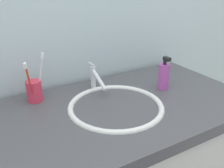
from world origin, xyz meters
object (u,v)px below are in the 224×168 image
object	(u,v)px
toothbrush_white	(41,74)
soap_dispenser	(164,76)
faucet	(95,78)
toothbrush_red	(29,81)
toothbrush_yellow	(28,80)
toothbrush_cup	(34,91)

from	to	relation	value
toothbrush_white	soap_dispenser	bearing A→B (deg)	-17.98
faucet	toothbrush_red	distance (m)	0.30
toothbrush_red	faucet	bearing A→B (deg)	1.44
faucet	toothbrush_white	bearing A→B (deg)	173.96
toothbrush_yellow	toothbrush_white	distance (m)	0.06
toothbrush_cup	toothbrush_white	distance (m)	0.08
toothbrush_red	toothbrush_yellow	size ratio (longest dim) A/B	1.12
toothbrush_yellow	toothbrush_red	bearing A→B (deg)	-95.96
faucet	toothbrush_white	distance (m)	0.25
faucet	toothbrush_yellow	xyz separation A→B (m)	(-0.29, 0.03, 0.04)
toothbrush_white	soap_dispenser	distance (m)	0.56
toothbrush_red	toothbrush_white	size ratio (longest dim) A/B	0.92
soap_dispenser	toothbrush_yellow	bearing A→B (deg)	163.24
soap_dispenser	toothbrush_white	bearing A→B (deg)	162.02
toothbrush_red	toothbrush_white	world-z (taller)	toothbrush_white
toothbrush_yellow	toothbrush_cup	bearing A→B (deg)	14.25
faucet	toothbrush_red	bearing A→B (deg)	-178.56
faucet	toothbrush_white	world-z (taller)	toothbrush_white
faucet	toothbrush_cup	distance (m)	0.28
toothbrush_red	toothbrush_cup	bearing A→B (deg)	61.67
faucet	toothbrush_yellow	size ratio (longest dim) A/B	0.96
toothbrush_white	soap_dispenser	size ratio (longest dim) A/B	1.30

